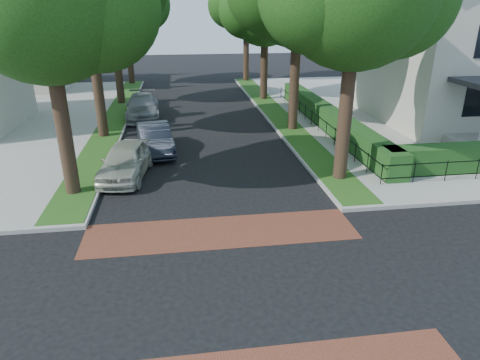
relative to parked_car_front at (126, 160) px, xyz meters
name	(u,v)px	position (x,y,z in m)	size (l,w,h in m)	color
ground	(234,291)	(3.60, -8.76, -0.76)	(120.00, 120.00, 0.00)	black
sidewalk_ne	(464,108)	(23.10, 10.24, -0.68)	(30.00, 30.00, 0.15)	gray
crosswalk_far	(221,232)	(3.60, -5.56, -0.75)	(9.00, 2.20, 0.01)	brown
grass_strip_ne	(276,113)	(9.00, 10.34, -0.60)	(1.60, 29.80, 0.02)	#224C15
grass_strip_nw	(115,118)	(-1.80, 10.34, -0.60)	(1.60, 29.80, 0.02)	#224C15
tree_right_far	(266,7)	(9.20, 15.46, 6.15)	(7.25, 6.23, 9.74)	black
tree_right_back	(247,3)	(9.20, 24.47, 6.51)	(7.50, 6.45, 10.20)	black
tree_left_far	(113,4)	(-1.80, 15.46, 6.36)	(7.00, 6.02, 9.86)	black
tree_left_back	(126,1)	(-1.80, 24.48, 6.65)	(7.75, 6.66, 10.44)	black
hedge_main_road	(328,117)	(11.30, 6.24, -0.01)	(1.00, 18.00, 1.20)	#234819
fence_main_road	(315,120)	(10.50, 6.24, -0.16)	(0.06, 18.00, 0.90)	black
house_left_far	(7,30)	(-11.89, 23.24, 4.28)	(10.00, 9.00, 10.14)	beige
parked_car_front	(126,160)	(0.00, 0.00, 0.00)	(1.79, 4.46, 1.52)	#B4B6A4
parked_car_middle	(155,139)	(1.12, 3.27, -0.03)	(1.54, 4.40, 1.45)	black
parked_car_rear	(142,107)	(0.00, 10.80, 0.00)	(2.13, 5.25, 1.52)	gray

